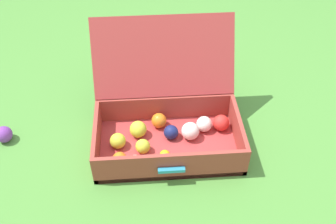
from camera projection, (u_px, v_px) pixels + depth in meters
The scene contains 3 objects.
ground_plane at pixel (172, 149), 1.77m from camera, with size 16.00×16.00×0.00m, color #4C8C38.
open_suitcase at pixel (166, 120), 1.75m from camera, with size 0.64×0.57×0.48m.
stray_ball_on_grass at pixel (4, 134), 1.78m from camera, with size 0.08×0.08×0.08m, color purple.
Camera 1 is at (-0.10, -1.17, 1.33)m, focal length 41.96 mm.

